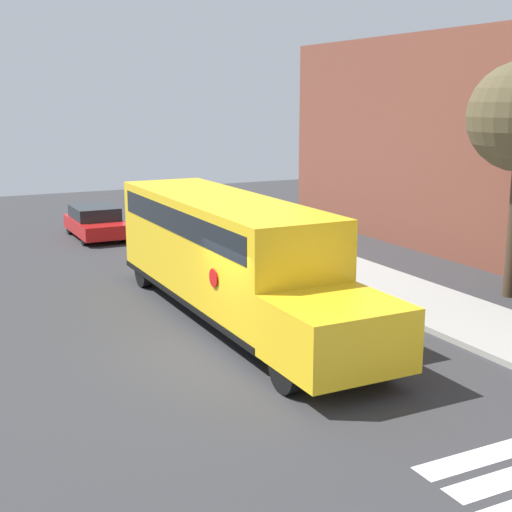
% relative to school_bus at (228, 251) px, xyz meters
% --- Properties ---
extents(ground_plane, '(60.00, 60.00, 0.00)m').
position_rel_school_bus_xyz_m(ground_plane, '(2.63, -1.14, -1.79)').
color(ground_plane, '#333335').
extents(sidewalk_strip, '(44.00, 3.00, 0.15)m').
position_rel_school_bus_xyz_m(sidewalk_strip, '(2.63, 5.36, -1.71)').
color(sidewalk_strip, '#9E9E99').
rests_on(sidewalk_strip, ground).
extents(school_bus, '(11.55, 2.57, 3.14)m').
position_rel_school_bus_xyz_m(school_bus, '(0.00, 0.00, 0.00)').
color(school_bus, yellow).
rests_on(school_bus, ground).
extents(parked_car, '(4.01, 1.87, 1.29)m').
position_rel_school_bus_xyz_m(parked_car, '(-12.43, -0.41, -1.14)').
color(parked_car, red).
rests_on(parked_car, ground).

